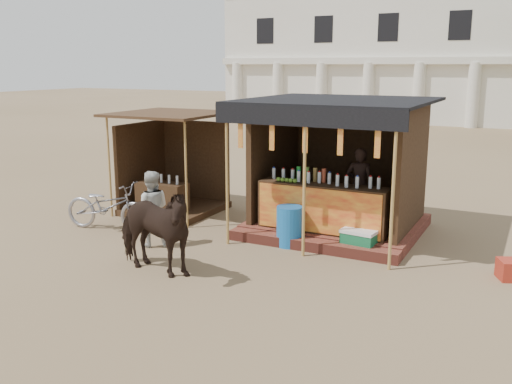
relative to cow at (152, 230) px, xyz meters
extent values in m
plane|color=#846B4C|center=(0.92, 0.43, -0.76)|extent=(120.00, 120.00, 0.00)
cube|color=brown|center=(1.92, 3.93, -0.65)|extent=(3.40, 2.80, 0.22)
cube|color=brown|center=(1.92, 2.38, -0.66)|extent=(3.40, 0.35, 0.20)
cube|color=#3B2715|center=(1.92, 2.98, -0.07)|extent=(2.60, 0.55, 0.95)
cube|color=red|center=(1.92, 2.69, -0.07)|extent=(2.50, 0.02, 0.88)
cube|color=#3B2715|center=(1.92, 5.18, 0.71)|extent=(3.00, 0.12, 2.50)
cube|color=#3B2715|center=(0.42, 3.93, 0.71)|extent=(0.12, 2.50, 2.50)
cube|color=#3B2715|center=(3.42, 3.93, 0.71)|extent=(0.12, 2.50, 2.50)
cube|color=black|center=(1.92, 3.73, 1.99)|extent=(3.60, 3.60, 0.06)
cube|color=black|center=(1.92, 1.95, 1.81)|extent=(3.60, 0.06, 0.36)
cylinder|color=tan|center=(0.32, 1.98, 0.61)|extent=(0.06, 0.06, 2.75)
cylinder|color=tan|center=(1.92, 1.98, 0.61)|extent=(0.06, 0.06, 2.75)
cylinder|color=tan|center=(3.52, 1.98, 0.61)|extent=(0.06, 0.06, 2.75)
cube|color=red|center=(0.62, 1.98, 1.44)|extent=(0.10, 0.02, 0.55)
cube|color=red|center=(1.27, 1.98, 1.44)|extent=(0.10, 0.02, 0.55)
cube|color=red|center=(1.92, 1.98, 1.44)|extent=(0.10, 0.02, 0.55)
cube|color=red|center=(2.57, 1.98, 1.44)|extent=(0.10, 0.02, 0.55)
cube|color=red|center=(3.22, 1.98, 1.44)|extent=(0.10, 0.02, 0.55)
imported|color=black|center=(2.33, 4.03, 0.24)|extent=(0.61, 0.43, 1.56)
cube|color=#3B2715|center=(-2.08, 3.63, -0.69)|extent=(2.00, 2.00, 0.15)
cube|color=#3B2715|center=(-2.08, 4.58, 0.29)|extent=(1.90, 0.10, 2.10)
cube|color=#3B2715|center=(-3.03, 3.63, 0.29)|extent=(0.10, 1.90, 2.10)
cube|color=#472D19|center=(-2.08, 3.53, 1.59)|extent=(2.40, 2.40, 0.06)
cylinder|color=tan|center=(-3.13, 2.58, 0.41)|extent=(0.05, 0.05, 2.35)
cylinder|color=tan|center=(-1.03, 2.58, 0.41)|extent=(0.05, 0.05, 2.35)
cube|color=#3B2715|center=(-2.08, 3.13, -0.36)|extent=(1.20, 0.50, 0.80)
imported|color=black|center=(0.00, 0.00, 0.00)|extent=(1.89, 1.04, 1.52)
imported|color=gray|center=(-2.44, 1.68, -0.24)|extent=(2.07, 0.98, 1.04)
imported|color=#B8B8B2|center=(-0.95, 1.22, -0.02)|extent=(0.91, 0.86, 1.48)
cylinder|color=#1762AD|center=(1.44, 2.43, -0.37)|extent=(0.55, 0.55, 0.79)
cube|color=#9F291A|center=(5.40, 2.43, -0.60)|extent=(0.49, 0.50, 0.33)
cube|color=#16663C|center=(2.79, 2.60, -0.56)|extent=(0.67, 0.49, 0.40)
cube|color=white|center=(2.79, 2.60, -0.33)|extent=(0.69, 0.51, 0.06)
cube|color=silver|center=(-1.08, 30.43, 3.24)|extent=(26.00, 7.00, 8.00)
cube|color=silver|center=(-1.08, 26.83, 2.94)|extent=(26.00, 0.50, 0.40)
cylinder|color=silver|center=(-13.08, 26.83, 1.04)|extent=(0.70, 0.70, 3.60)
cylinder|color=silver|center=(-10.08, 26.83, 1.04)|extent=(0.70, 0.70, 3.60)
cylinder|color=silver|center=(-7.08, 26.83, 1.04)|extent=(0.70, 0.70, 3.60)
cylinder|color=silver|center=(-4.08, 26.83, 1.04)|extent=(0.70, 0.70, 3.60)
cylinder|color=silver|center=(-1.08, 26.83, 1.04)|extent=(0.70, 0.70, 3.60)
cylinder|color=silver|center=(1.92, 26.83, 1.04)|extent=(0.70, 0.70, 3.60)
camera|label=1|loc=(5.69, -7.36, 2.69)|focal=40.00mm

